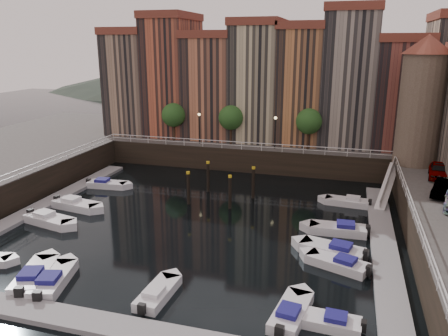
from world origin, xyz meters
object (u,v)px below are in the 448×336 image
(gangway, at_px, (388,183))
(boat_left_2, at_px, (76,205))
(car_b, at_px, (443,189))
(car_a, at_px, (439,171))
(corner_tower, at_px, (422,99))
(boat_left_1, at_px, (49,220))
(mooring_pilings, at_px, (220,185))

(gangway, distance_m, boat_left_2, 31.87)
(car_b, bearing_deg, car_a, 103.48)
(boat_left_2, xyz_separation_m, car_b, (33.87, 4.63, 3.28))
(corner_tower, distance_m, boat_left_2, 37.55)
(corner_tower, relative_size, car_b, 3.35)
(gangway, relative_size, boat_left_1, 1.57)
(mooring_pilings, xyz_separation_m, boat_left_2, (-13.15, -6.26, -1.25))
(corner_tower, height_order, gangway, corner_tower)
(car_a, bearing_deg, car_b, -87.35)
(boat_left_1, distance_m, car_a, 37.47)
(mooring_pilings, distance_m, boat_left_1, 16.80)
(corner_tower, relative_size, boat_left_1, 2.61)
(car_a, bearing_deg, gangway, 179.83)
(boat_left_1, distance_m, boat_left_2, 4.04)
(gangway, relative_size, boat_left_2, 1.56)
(mooring_pilings, relative_size, car_a, 1.40)
(boat_left_1, bearing_deg, gangway, 38.26)
(boat_left_1, relative_size, boat_left_2, 0.99)
(gangway, height_order, car_b, car_b)
(gangway, height_order, mooring_pilings, gangway)
(gangway, bearing_deg, car_a, -8.29)
(car_a, relative_size, car_b, 1.09)
(corner_tower, xyz_separation_m, boat_left_2, (-32.80, -15.43, -9.79))
(car_b, bearing_deg, boat_left_1, -146.71)
(boat_left_1, relative_size, car_b, 1.28)
(boat_left_1, height_order, car_a, car_a)
(mooring_pilings, bearing_deg, car_b, -4.50)
(boat_left_2, height_order, car_b, car_b)
(car_a, bearing_deg, corner_tower, 115.43)
(gangway, xyz_separation_m, boat_left_2, (-29.90, -10.93, -1.51))
(boat_left_2, bearing_deg, gangway, 28.49)
(boat_left_1, relative_size, car_a, 1.17)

